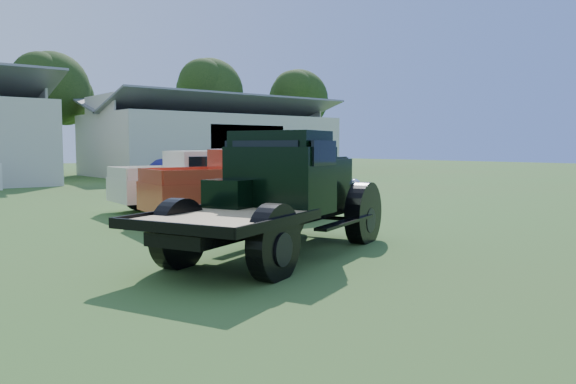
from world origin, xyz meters
TOP-DOWN VIEW (x-y plane):
  - ground at (0.00, 0.00)m, footprint 120.00×120.00m
  - shed_right at (14.00, 27.00)m, footprint 16.80×9.20m
  - tree_c at (5.00, 33.00)m, footprint 5.40×5.40m
  - tree_d at (18.00, 34.00)m, footprint 6.00×6.00m
  - tree_e at (26.00, 32.00)m, footprint 5.70×5.70m
  - vintage_flatbed at (-0.49, 0.64)m, footprint 5.95×4.19m
  - red_pickup at (1.61, 4.86)m, footprint 5.36×2.58m
  - white_pickup at (1.82, 7.98)m, footprint 4.88×2.15m
  - misc_car_blue at (4.81, 13.77)m, footprint 4.94×2.83m
  - misc_car_grey at (9.75, 14.71)m, footprint 4.63×2.60m

SIDE VIEW (x-z plane):
  - ground at x=0.00m, z-range 0.00..0.00m
  - misc_car_grey at x=9.75m, z-range 0.00..1.44m
  - misc_car_blue at x=4.81m, z-range 0.00..1.58m
  - white_pickup at x=1.82m, z-range 0.00..1.75m
  - red_pickup at x=1.61m, z-range 0.00..1.88m
  - vintage_flatbed at x=-0.49m, z-range 0.00..2.19m
  - shed_right at x=14.00m, z-range 0.00..5.20m
  - tree_c at x=5.00m, z-range 0.00..9.00m
  - tree_e at x=26.00m, z-range 0.00..9.50m
  - tree_d at x=18.00m, z-range 0.00..10.00m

